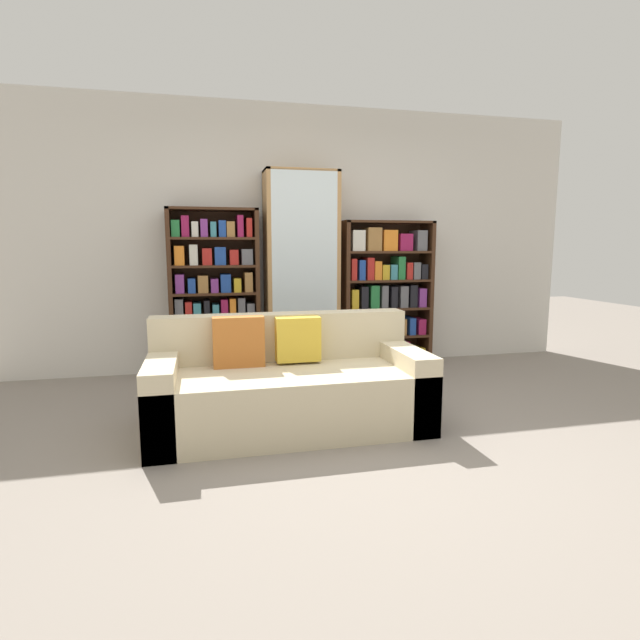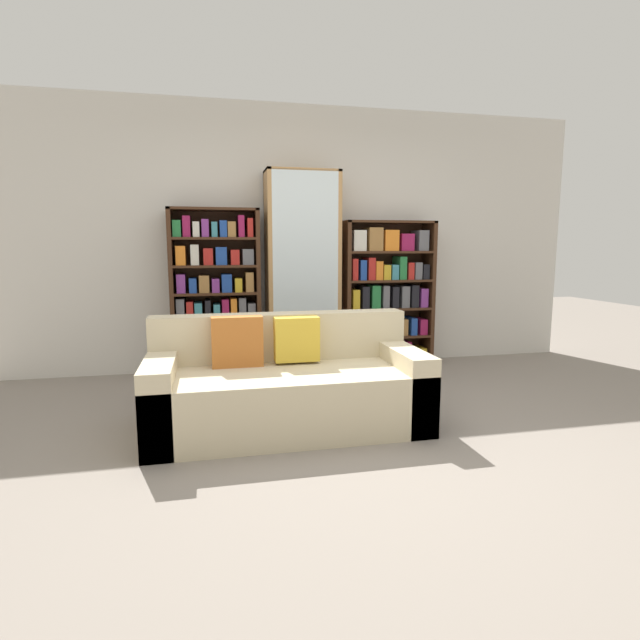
# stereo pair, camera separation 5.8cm
# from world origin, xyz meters

# --- Properties ---
(ground_plane) EXTENTS (16.00, 16.00, 0.00)m
(ground_plane) POSITION_xyz_m (0.00, 0.00, 0.00)
(ground_plane) COLOR gray
(wall_back) EXTENTS (6.12, 0.06, 2.70)m
(wall_back) POSITION_xyz_m (0.00, 2.29, 1.35)
(wall_back) COLOR beige
(wall_back) RESTS_ON ground
(couch) EXTENTS (1.91, 0.86, 0.79)m
(couch) POSITION_xyz_m (-0.45, 0.47, 0.28)
(couch) COLOR beige
(couch) RESTS_ON ground
(bookshelf_left) EXTENTS (0.86, 0.32, 1.64)m
(bookshelf_left) POSITION_xyz_m (-0.90, 2.08, 0.79)
(bookshelf_left) COLOR #3D2314
(bookshelf_left) RESTS_ON ground
(display_cabinet) EXTENTS (0.73, 0.36, 2.02)m
(display_cabinet) POSITION_xyz_m (-0.03, 2.07, 0.99)
(display_cabinet) COLOR #AD7F4C
(display_cabinet) RESTS_ON ground
(bookshelf_right) EXTENTS (0.97, 0.32, 1.54)m
(bookshelf_right) POSITION_xyz_m (0.88, 2.08, 0.76)
(bookshelf_right) COLOR #3D2314
(bookshelf_right) RESTS_ON ground
(wine_bottle) EXTENTS (0.09, 0.09, 0.34)m
(wine_bottle) POSITION_xyz_m (0.58, 1.34, 0.14)
(wine_bottle) COLOR #192333
(wine_bottle) RESTS_ON ground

